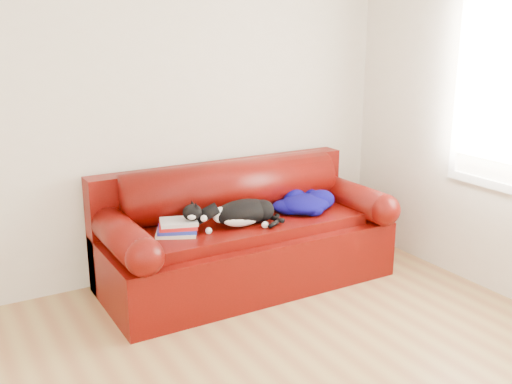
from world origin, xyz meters
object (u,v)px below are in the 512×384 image
cat (243,213)px  sofa_base (246,253)px  book_stack (178,227)px  blanket (305,202)px

cat → sofa_base: bearing=66.6°
book_stack → blanket: blanket is taller
book_stack → cat: 0.48m
blanket → book_stack: bearing=-179.4°
book_stack → blanket: bearing=0.6°
blanket → sofa_base: bearing=174.2°
book_stack → cat: (0.47, -0.05, 0.04)m
sofa_base → blanket: 0.59m
cat → blanket: cat is taller
sofa_base → cat: 0.38m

